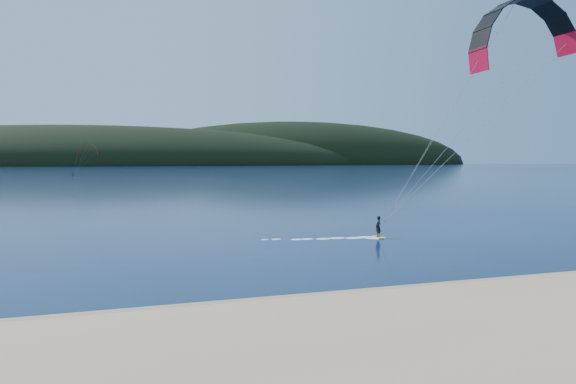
{
  "coord_description": "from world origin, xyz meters",
  "views": [
    {
      "loc": [
        -4.91,
        -17.75,
        6.85
      ],
      "look_at": [
        3.64,
        10.0,
        5.0
      ],
      "focal_mm": 30.98,
      "sensor_mm": 36.0,
      "label": 1
    }
  ],
  "objects": [
    {
      "name": "ground",
      "position": [
        0.0,
        0.0,
        0.0
      ],
      "size": [
        1800.0,
        1800.0,
        0.0
      ],
      "primitive_type": "plane",
      "color": "#081A3E",
      "rests_on": "ground"
    },
    {
      "name": "headland",
      "position": [
        0.63,
        745.28,
        0.0
      ],
      "size": [
        1200.0,
        310.0,
        140.0
      ],
      "color": "black",
      "rests_on": "ground"
    },
    {
      "name": "kitesurfer_near",
      "position": [
        24.31,
        14.94,
        14.66
      ],
      "size": [
        24.57,
        9.86,
        18.79
      ],
      "color": "yellow",
      "rests_on": "ground"
    },
    {
      "name": "kitesurfer_far",
      "position": [
        -22.96,
        195.23,
        9.72
      ],
      "size": [
        10.2,
        5.97,
        11.81
      ],
      "color": "yellow",
      "rests_on": "ground"
    },
    {
      "name": "wet_sand",
      "position": [
        0.0,
        4.5,
        0.05
      ],
      "size": [
        220.0,
        2.5,
        0.1
      ],
      "color": "#958156",
      "rests_on": "ground"
    }
  ]
}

